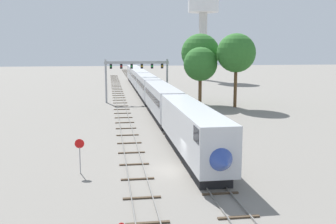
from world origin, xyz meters
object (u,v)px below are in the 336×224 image
(trackside_tree_mid, at_px, (200,53))
(trackside_tree_right, at_px, (200,64))
(water_tower, at_px, (203,14))
(passenger_train, at_px, (147,87))
(signal_gantry, at_px, (137,71))
(trackside_tree_left, at_px, (236,53))
(stop_sign, at_px, (80,151))

(trackside_tree_mid, height_order, trackside_tree_right, trackside_tree_mid)
(water_tower, height_order, trackside_tree_right, water_tower)
(passenger_train, distance_m, signal_gantry, 4.91)
(water_tower, distance_m, trackside_tree_right, 60.98)
(water_tower, relative_size, trackside_tree_left, 2.10)
(water_tower, relative_size, trackside_tree_mid, 2.08)
(signal_gantry, height_order, trackside_tree_right, trackside_tree_right)
(signal_gantry, bearing_deg, trackside_tree_left, -28.74)
(signal_gantry, bearing_deg, trackside_tree_mid, -15.65)
(water_tower, relative_size, trackside_tree_right, 2.57)
(trackside_tree_left, height_order, trackside_tree_right, trackside_tree_left)
(trackside_tree_left, distance_m, trackside_tree_right, 6.40)
(signal_gantry, distance_m, stop_sign, 43.65)
(trackside_tree_right, bearing_deg, stop_sign, -117.01)
(signal_gantry, xyz_separation_m, water_tower, (24.83, 50.96, 14.94))
(passenger_train, bearing_deg, stop_sign, -102.38)
(passenger_train, relative_size, water_tower, 3.93)
(trackside_tree_left, height_order, trackside_tree_mid, trackside_tree_mid)
(trackside_tree_mid, bearing_deg, trackside_tree_right, -102.59)
(passenger_train, distance_m, trackside_tree_right, 13.54)
(stop_sign, bearing_deg, water_tower, 70.83)
(water_tower, relative_size, stop_sign, 9.21)
(passenger_train, xyz_separation_m, trackside_tree_left, (14.05, -11.72, 6.66))
(trackside_tree_left, bearing_deg, stop_sign, -125.42)
(passenger_train, bearing_deg, signal_gantry, -128.96)
(signal_gantry, bearing_deg, trackside_tree_right, -32.57)
(passenger_train, height_order, trackside_tree_right, trackside_tree_right)
(stop_sign, distance_m, trackside_tree_mid, 44.56)
(stop_sign, relative_size, trackside_tree_right, 0.28)
(stop_sign, bearing_deg, trackside_tree_mid, 64.18)
(trackside_tree_left, bearing_deg, passenger_train, 140.16)
(trackside_tree_mid, bearing_deg, trackside_tree_left, -49.53)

